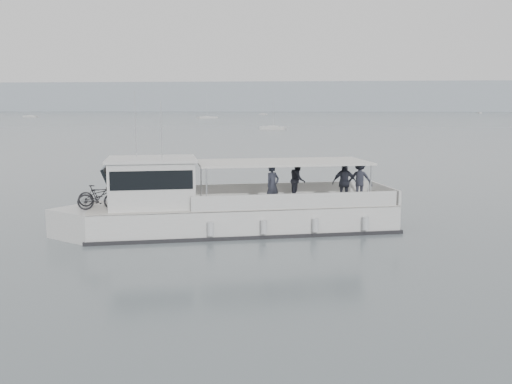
{
  "coord_description": "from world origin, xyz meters",
  "views": [
    {
      "loc": [
        1.96,
        -22.83,
        5.03
      ],
      "look_at": [
        -0.28,
        -0.22,
        1.6
      ],
      "focal_mm": 40.0,
      "sensor_mm": 36.0,
      "label": 1
    }
  ],
  "objects": [
    {
      "name": "ground",
      "position": [
        0.0,
        0.0,
        0.0
      ],
      "size": [
        1400.0,
        1400.0,
        0.0
      ],
      "primitive_type": "plane",
      "color": "#505A5F",
      "rests_on": "ground"
    },
    {
      "name": "headland",
      "position": [
        0.0,
        560.0,
        14.0
      ],
      "size": [
        1400.0,
        90.0,
        28.0
      ],
      "primitive_type": "cube",
      "color": "#939EA8",
      "rests_on": "ground"
    },
    {
      "name": "tour_boat",
      "position": [
        -1.95,
        -0.53,
        0.95
      ],
      "size": [
        13.81,
        6.5,
        5.81
      ],
      "rotation": [
        0.0,
        0.0,
        0.27
      ],
      "color": "silver",
      "rests_on": "ground"
    },
    {
      "name": "moored_fleet",
      "position": [
        -38.43,
        195.14,
        0.36
      ],
      "size": [
        307.45,
        346.37,
        10.5
      ],
      "color": "silver",
      "rests_on": "ground"
    }
  ]
}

